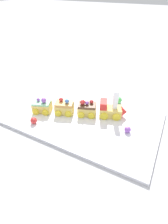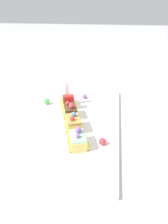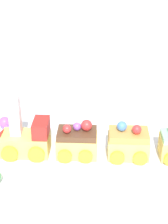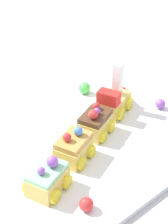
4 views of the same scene
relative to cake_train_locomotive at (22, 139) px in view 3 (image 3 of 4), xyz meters
name	(u,v)px [view 3 (image 3 of 4)]	position (x,y,z in m)	size (l,w,h in m)	color
ground_plane	(94,157)	(-0.12, -0.06, -0.04)	(10.00, 10.00, 0.00)	#B2B2B7
display_board	(94,154)	(-0.12, -0.06, -0.04)	(0.65, 0.38, 0.01)	white
cake_train_locomotive	(22,139)	(0.00, 0.00, 0.00)	(0.12, 0.09, 0.12)	#EACC66
cake_car_chocolate	(77,142)	(-0.10, -0.04, 0.00)	(0.09, 0.09, 0.07)	#EACC66
cake_car_caramel	(128,143)	(-0.19, -0.07, 0.00)	(0.09, 0.09, 0.07)	#EACC66
gumball_purple	(5,122)	(0.09, -0.07, -0.02)	(0.02, 0.02, 0.02)	#9956C6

